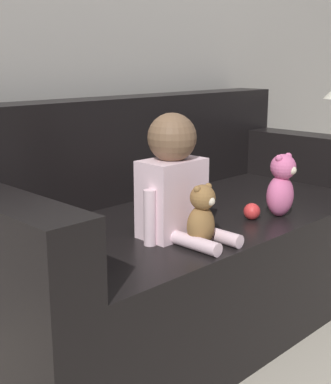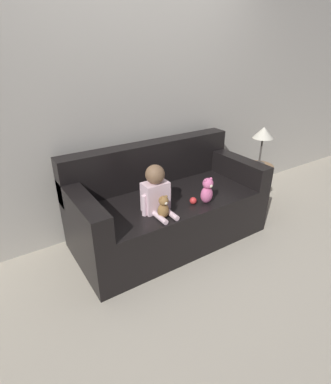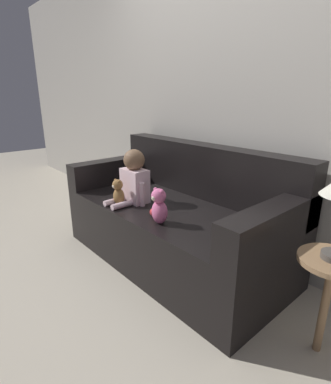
% 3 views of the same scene
% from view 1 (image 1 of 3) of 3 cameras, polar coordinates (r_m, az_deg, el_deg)
% --- Properties ---
extents(ground_plane, '(12.00, 12.00, 0.00)m').
position_cam_1_polar(ground_plane, '(2.27, 2.08, -13.44)').
color(ground_plane, '#B7AD99').
extents(couch, '(1.81, 0.87, 0.89)m').
position_cam_1_polar(couch, '(2.17, 1.17, -5.41)').
color(couch, black).
rests_on(couch, ground_plane).
extents(person_baby, '(0.28, 0.33, 0.41)m').
position_cam_1_polar(person_baby, '(1.75, 0.91, 1.11)').
color(person_baby, silver).
rests_on(person_baby, couch).
extents(teddy_bear_brown, '(0.10, 0.09, 0.20)m').
position_cam_1_polar(teddy_bear_brown, '(1.68, 3.87, -2.56)').
color(teddy_bear_brown, olive).
rests_on(teddy_bear_brown, couch).
extents(plush_toy_side, '(0.12, 0.11, 0.24)m').
position_cam_1_polar(plush_toy_side, '(2.04, 12.24, 0.68)').
color(plush_toy_side, '#DB6699').
rests_on(plush_toy_side, couch).
extents(toy_ball, '(0.06, 0.06, 0.06)m').
position_cam_1_polar(toy_ball, '(2.00, 9.20, -2.05)').
color(toy_ball, red).
rests_on(toy_ball, couch).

